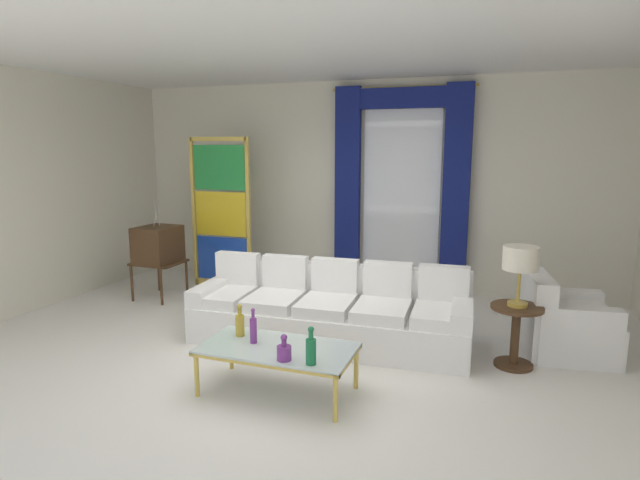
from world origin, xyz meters
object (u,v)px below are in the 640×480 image
(bottle_amber_squat, at_px, (311,349))
(vintage_tv, at_px, (158,246))
(table_lamp_brass, at_px, (520,261))
(bottle_blue_decanter, at_px, (253,329))
(round_side_table, at_px, (516,330))
(peacock_figurine, at_px, (224,283))
(stained_glass_divider, at_px, (221,217))
(armchair_white, at_px, (563,326))
(coffee_table, at_px, (277,351))
(bottle_ruby_flask, at_px, (284,351))
(couch_white_long, at_px, (331,313))
(bottle_crystal_tall, at_px, (240,323))

(bottle_amber_squat, bearing_deg, vintage_tv, 143.67)
(table_lamp_brass, bearing_deg, bottle_blue_decanter, -150.04)
(vintage_tv, distance_m, round_side_table, 4.67)
(peacock_figurine, bearing_deg, bottle_amber_squat, -48.73)
(bottle_blue_decanter, relative_size, vintage_tv, 0.23)
(stained_glass_divider, relative_size, table_lamp_brass, 3.86)
(stained_glass_divider, height_order, peacock_figurine, stained_glass_divider)
(round_side_table, bearing_deg, peacock_figurine, 164.15)
(armchair_white, xyz_separation_m, stained_glass_divider, (-4.50, 1.05, 0.77))
(bottle_amber_squat, bearing_deg, coffee_table, 148.73)
(bottle_ruby_flask, relative_size, round_side_table, 0.36)
(couch_white_long, relative_size, vintage_tv, 2.20)
(stained_glass_divider, bearing_deg, couch_white_long, -34.24)
(bottle_crystal_tall, distance_m, bottle_amber_squat, 0.88)
(bottle_amber_squat, bearing_deg, bottle_crystal_tall, 155.93)
(stained_glass_divider, bearing_deg, round_side_table, -21.04)
(bottle_amber_squat, distance_m, vintage_tv, 3.82)
(couch_white_long, bearing_deg, bottle_amber_squat, -77.32)
(bottle_blue_decanter, distance_m, bottle_ruby_flask, 0.46)
(couch_white_long, bearing_deg, coffee_table, -91.90)
(round_side_table, bearing_deg, table_lamp_brass, 0.00)
(round_side_table, xyz_separation_m, table_lamp_brass, (0.00, 0.00, 0.67))
(armchair_white, relative_size, table_lamp_brass, 1.61)
(couch_white_long, distance_m, stained_glass_divider, 2.74)
(bottle_ruby_flask, bearing_deg, table_lamp_brass, 40.21)
(bottle_amber_squat, distance_m, bottle_ruby_flask, 0.23)
(coffee_table, distance_m, vintage_tv, 3.38)
(coffee_table, height_order, bottle_blue_decanter, bottle_blue_decanter)
(coffee_table, distance_m, bottle_blue_decanter, 0.28)
(couch_white_long, xyz_separation_m, bottle_crystal_tall, (-0.46, -1.18, 0.22))
(couch_white_long, height_order, peacock_figurine, couch_white_long)
(bottle_ruby_flask, bearing_deg, vintage_tv, 141.60)
(table_lamp_brass, bearing_deg, bottle_amber_squat, -135.72)
(peacock_figurine, height_order, round_side_table, round_side_table)
(coffee_table, xyz_separation_m, armchair_white, (2.36, 1.73, -0.09))
(bottle_ruby_flask, distance_m, table_lamp_brass, 2.34)
(bottle_amber_squat, height_order, round_side_table, bottle_amber_squat)
(bottle_ruby_flask, bearing_deg, round_side_table, 40.21)
(vintage_tv, height_order, round_side_table, vintage_tv)
(bottle_blue_decanter, distance_m, bottle_amber_squat, 0.66)
(armchair_white, distance_m, peacock_figurine, 4.23)
(bottle_amber_squat, relative_size, armchair_white, 0.33)
(bottle_crystal_tall, bearing_deg, vintage_tv, 140.05)
(coffee_table, xyz_separation_m, bottle_crystal_tall, (-0.41, 0.12, 0.15))
(bottle_amber_squat, bearing_deg, bottle_ruby_flask, 178.92)
(coffee_table, xyz_separation_m, bottle_amber_squat, (0.39, -0.24, 0.16))
(bottle_blue_decanter, bearing_deg, peacock_figurine, 125.10)
(vintage_tv, xyz_separation_m, table_lamp_brass, (4.58, -0.79, 0.30))
(coffee_table, bearing_deg, table_lamp_brass, 33.04)
(coffee_table, distance_m, bottle_crystal_tall, 0.46)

